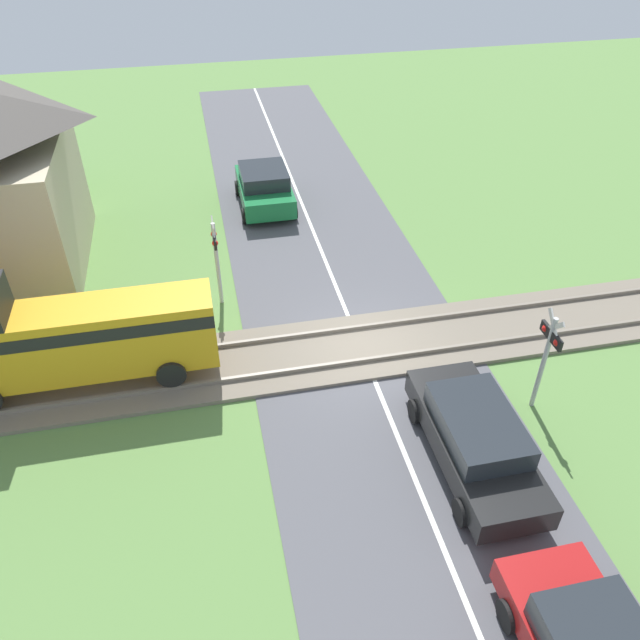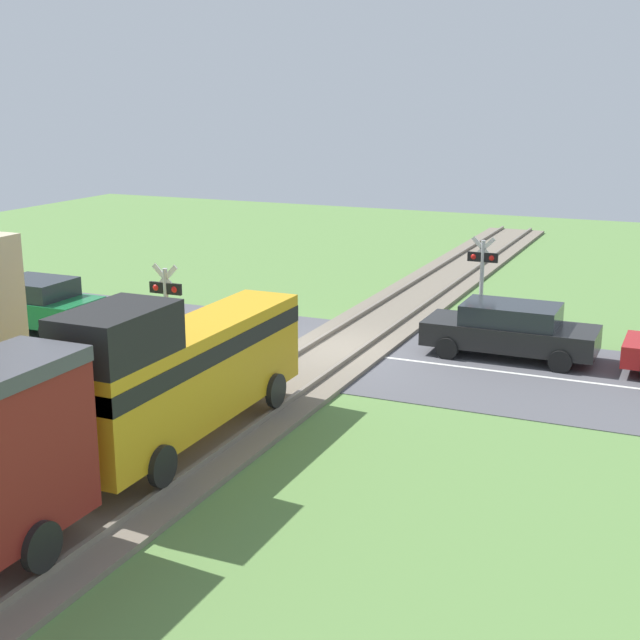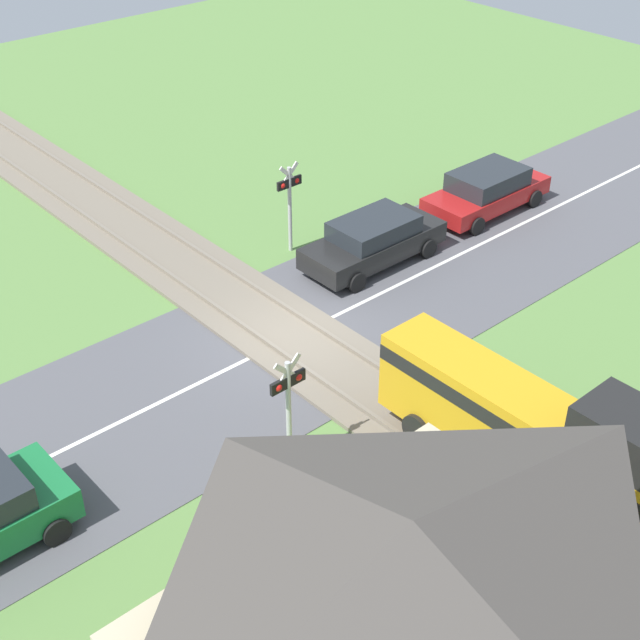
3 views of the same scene
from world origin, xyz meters
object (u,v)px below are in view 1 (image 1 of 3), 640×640
at_px(crossing_signal_east_approach, 216,251).
at_px(car_near_crossing, 475,437).
at_px(crossing_signal_west_approach, 547,349).
at_px(car_far_side, 264,187).

bearing_deg(crossing_signal_east_approach, car_near_crossing, -145.71).
height_order(car_near_crossing, crossing_signal_west_approach, crossing_signal_west_approach).
height_order(car_far_side, crossing_signal_east_approach, crossing_signal_east_approach).
bearing_deg(crossing_signal_east_approach, car_far_side, -20.07).
relative_size(car_far_side, crossing_signal_east_approach, 1.30).
distance_m(crossing_signal_west_approach, crossing_signal_east_approach, 9.59).
distance_m(car_near_crossing, car_far_side, 13.96).
distance_m(car_far_side, crossing_signal_east_approach, 6.62).
bearing_deg(car_near_crossing, crossing_signal_west_approach, -58.62).
relative_size(car_near_crossing, crossing_signal_east_approach, 1.59).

